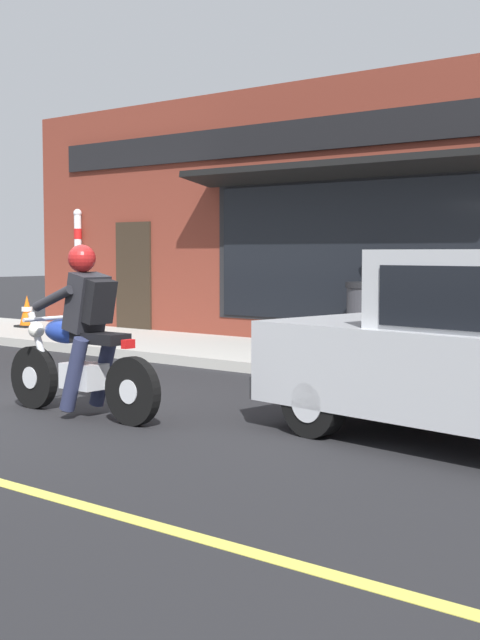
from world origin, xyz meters
name	(u,v)px	position (x,y,z in m)	size (l,w,h in m)	color
ground_plane	(24,410)	(0.00, 0.00, 0.00)	(80.00, 80.00, 0.00)	black
sidewalk_curb	(154,344)	(4.75, 3.00, 0.07)	(2.60, 22.00, 0.14)	#ADAAA3
storefront_building	(283,217)	(6.28, 1.57, 2.11)	(1.25, 11.70, 4.20)	maroon
motorcycle_with_rider	(82,345)	(0.14, -0.71, 0.68)	(0.56, 2.02, 1.62)	black
trash_bin	(365,316)	(5.65, -0.38, 0.64)	(0.56, 0.56, 0.98)	#2D2D33
traffic_cone	(27,312)	(4.95, 6.59, 0.43)	(0.36, 0.36, 0.60)	black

